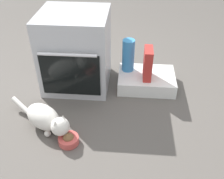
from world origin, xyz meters
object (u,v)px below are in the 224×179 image
Objects in this scene: oven at (76,51)px; water_bottle at (128,55)px; food_bowl at (69,140)px; cereal_box at (148,64)px; cat at (46,118)px; pantry_cabinet at (146,80)px.

oven is 2.26× the size of water_bottle.
water_bottle is (0.46, 0.07, -0.06)m from oven.
oven is 0.82m from food_bowl.
cereal_box is (0.56, 0.71, 0.23)m from food_bowl.
cat is at bearing -100.84° from oven.
cat is 1.85× the size of water_bottle.
water_bottle is at bearing 157.95° from pantry_cabinet.
oven reaches higher than pantry_cabinet.
cat is at bearing -140.28° from pantry_cabinet.
food_bowl is at bearing -84.78° from oven.
food_bowl is 0.27× the size of cat.
water_bottle reaches higher than cat.
oven is at bearing 95.22° from food_bowl.
cat reaches higher than food_bowl.
cat is 0.92m from water_bottle.
cereal_box is 0.93× the size of water_bottle.
cereal_box is at bearing 71.41° from cat.
cat is (-0.19, 0.13, 0.07)m from food_bowl.
oven is 1.33× the size of pantry_cabinet.
pantry_cabinet is at bearing -0.08° from oven.
pantry_cabinet is at bearing 84.62° from cereal_box.
cereal_box reaches higher than cat.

